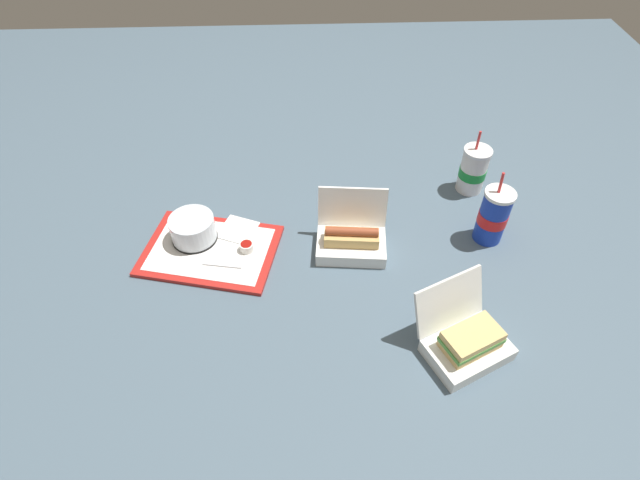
# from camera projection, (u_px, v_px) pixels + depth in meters

# --- Properties ---
(ground_plane) EXTENTS (3.20, 3.20, 0.00)m
(ground_plane) POSITION_uv_depth(u_px,v_px,m) (312.00, 257.00, 1.41)
(ground_plane) COLOR #4C6070
(food_tray) EXTENTS (0.42, 0.34, 0.01)m
(food_tray) POSITION_uv_depth(u_px,v_px,m) (211.00, 250.00, 1.42)
(food_tray) COLOR red
(food_tray) RESTS_ON ground_plane
(cake_container) EXTENTS (0.13, 0.13, 0.08)m
(cake_container) POSITION_uv_depth(u_px,v_px,m) (193.00, 229.00, 1.42)
(cake_container) COLOR black
(cake_container) RESTS_ON food_tray
(ketchup_cup) EXTENTS (0.04, 0.04, 0.02)m
(ketchup_cup) POSITION_uv_depth(u_px,v_px,m) (247.00, 246.00, 1.41)
(ketchup_cup) COLOR white
(ketchup_cup) RESTS_ON food_tray
(napkin_stack) EXTENTS (0.13, 0.13, 0.00)m
(napkin_stack) POSITION_uv_depth(u_px,v_px,m) (238.00, 230.00, 1.47)
(napkin_stack) COLOR white
(napkin_stack) RESTS_ON food_tray
(plastic_fork) EXTENTS (0.11, 0.03, 0.00)m
(plastic_fork) POSITION_uv_depth(u_px,v_px,m) (222.00, 265.00, 1.37)
(plastic_fork) COLOR white
(plastic_fork) RESTS_ON food_tray
(clamshell_hotdog_front) EXTENTS (0.21, 0.17, 0.16)m
(clamshell_hotdog_front) POSITION_uv_depth(u_px,v_px,m) (351.00, 239.00, 1.41)
(clamshell_hotdog_front) COLOR white
(clamshell_hotdog_front) RESTS_ON ground_plane
(clamshell_sandwich_right) EXTENTS (0.25, 0.25, 0.16)m
(clamshell_sandwich_right) POSITION_uv_depth(u_px,v_px,m) (466.00, 341.00, 1.17)
(clamshell_sandwich_right) COLOR white
(clamshell_sandwich_right) RESTS_ON ground_plane
(soda_cup_front) EXTENTS (0.09, 0.09, 0.23)m
(soda_cup_front) POSITION_uv_depth(u_px,v_px,m) (493.00, 216.00, 1.41)
(soda_cup_front) COLOR #1938B7
(soda_cup_front) RESTS_ON ground_plane
(soda_cup_right) EXTENTS (0.09, 0.09, 0.21)m
(soda_cup_right) POSITION_uv_depth(u_px,v_px,m) (473.00, 170.00, 1.57)
(soda_cup_right) COLOR white
(soda_cup_right) RESTS_ON ground_plane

